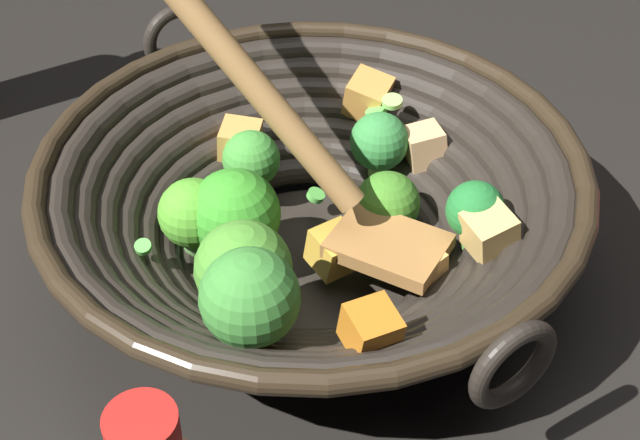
{
  "coord_description": "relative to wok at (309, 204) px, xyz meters",
  "views": [
    {
      "loc": [
        0.43,
        0.16,
        0.45
      ],
      "look_at": [
        -0.02,
        -0.0,
        0.03
      ],
      "focal_mm": 53.17,
      "sensor_mm": 36.0,
      "label": 1
    }
  ],
  "objects": [
    {
      "name": "ground_plane",
      "position": [
        -0.0,
        0.0,
        -0.06
      ],
      "size": [
        4.0,
        4.0,
        0.0
      ],
      "primitive_type": "plane",
      "color": "black"
    },
    {
      "name": "wok",
      "position": [
        0.0,
        0.0,
        0.0
      ],
      "size": [
        0.35,
        0.36,
        0.28
      ],
      "color": "black",
      "rests_on": "ground"
    }
  ]
}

